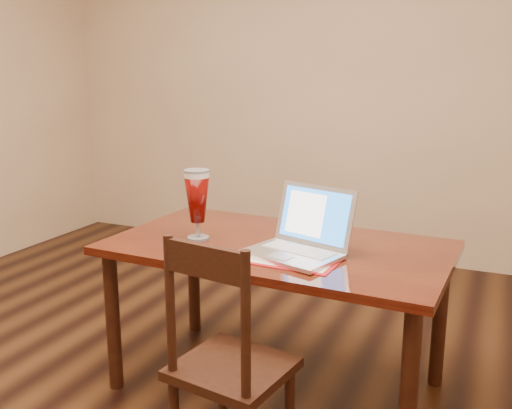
% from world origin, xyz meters
% --- Properties ---
extents(dining_table, '(1.46, 0.86, 0.98)m').
position_xyz_m(dining_table, '(0.36, 0.50, 0.61)').
color(dining_table, '#501B0A').
rests_on(dining_table, ground).
extents(dining_chair, '(0.42, 0.41, 0.87)m').
position_xyz_m(dining_chair, '(0.42, -0.08, 0.41)').
color(dining_chair, '#33170E').
rests_on(dining_chair, ground).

